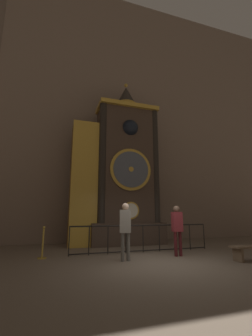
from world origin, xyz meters
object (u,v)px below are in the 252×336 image
clock_tower (118,172)px  visitor_far (177,225)px  stanchion_post (43,248)px  visitor_near (125,225)px

clock_tower → visitor_far: clock_tower is taller
visitor_far → stanchion_post: size_ratio=1.67×
clock_tower → visitor_far: bearing=-71.6°
clock_tower → stanchion_post: clock_tower is taller
visitor_near → visitor_far: 1.95m
visitor_far → visitor_near: bearing=-169.3°
clock_tower → stanchion_post: bearing=-142.2°
visitor_near → visitor_far: size_ratio=1.03×
visitor_near → clock_tower: bearing=97.2°
visitor_far → stanchion_post: (-4.35, 0.97, -0.69)m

